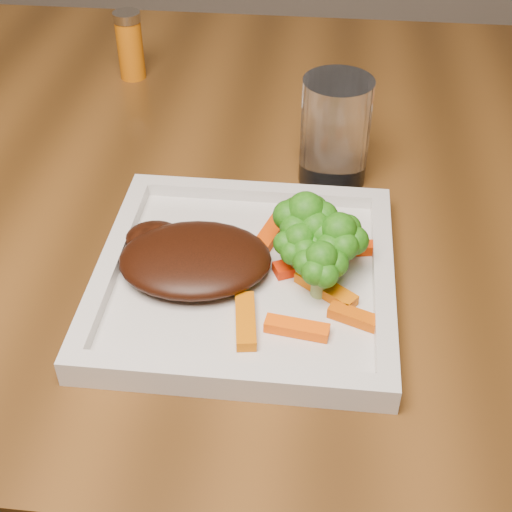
# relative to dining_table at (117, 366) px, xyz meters

# --- Properties ---
(floor) EXTENTS (4.00, 4.00, 0.01)m
(floor) POSITION_rel_dining_table_xyz_m (-0.07, 0.16, -0.38)
(floor) COLOR #472814
(floor) RESTS_ON ground
(dining_table) EXTENTS (1.60, 0.90, 0.75)m
(dining_table) POSITION_rel_dining_table_xyz_m (0.00, 0.00, 0.00)
(dining_table) COLOR #5B3614
(dining_table) RESTS_ON floor
(plate) EXTENTS (0.27, 0.27, 0.01)m
(plate) POSITION_rel_dining_table_xyz_m (0.22, -0.21, 0.38)
(plate) COLOR silver
(plate) RESTS_ON dining_table
(steak) EXTENTS (0.15, 0.12, 0.03)m
(steak) POSITION_rel_dining_table_xyz_m (0.18, -0.20, 0.40)
(steak) COLOR black
(steak) RESTS_ON plate
(broccoli_0) EXTENTS (0.07, 0.07, 0.07)m
(broccoli_0) POSITION_rel_dining_table_xyz_m (0.28, -0.17, 0.42)
(broccoli_0) COLOR #205D0F
(broccoli_0) RESTS_ON plate
(broccoli_1) EXTENTS (0.07, 0.07, 0.06)m
(broccoli_1) POSITION_rel_dining_table_xyz_m (0.31, -0.19, 0.42)
(broccoli_1) COLOR #3A7012
(broccoli_1) RESTS_ON plate
(broccoli_2) EXTENTS (0.06, 0.06, 0.06)m
(broccoli_2) POSITION_rel_dining_table_xyz_m (0.29, -0.22, 0.42)
(broccoli_2) COLOR #2C6410
(broccoli_2) RESTS_ON plate
(broccoli_3) EXTENTS (0.07, 0.07, 0.06)m
(broccoli_3) POSITION_rel_dining_table_xyz_m (0.27, -0.20, 0.42)
(broccoli_3) COLOR #3E7914
(broccoli_3) RESTS_ON plate
(carrot_0) EXTENTS (0.06, 0.02, 0.01)m
(carrot_0) POSITION_rel_dining_table_xyz_m (0.28, -0.27, 0.39)
(carrot_0) COLOR #FF5804
(carrot_0) RESTS_ON plate
(carrot_1) EXTENTS (0.05, 0.03, 0.01)m
(carrot_1) POSITION_rel_dining_table_xyz_m (0.33, -0.26, 0.39)
(carrot_1) COLOR #D05103
(carrot_1) RESTS_ON plate
(carrot_2) EXTENTS (0.03, 0.06, 0.01)m
(carrot_2) POSITION_rel_dining_table_xyz_m (0.23, -0.27, 0.39)
(carrot_2) COLOR #D06403
(carrot_2) RESTS_ON plate
(carrot_3) EXTENTS (0.05, 0.02, 0.01)m
(carrot_3) POSITION_rel_dining_table_xyz_m (0.33, -0.16, 0.39)
(carrot_3) COLOR #D93703
(carrot_3) RESTS_ON plate
(carrot_4) EXTENTS (0.03, 0.06, 0.01)m
(carrot_4) POSITION_rel_dining_table_xyz_m (0.24, -0.14, 0.39)
(carrot_4) COLOR #D43D03
(carrot_4) RESTS_ON plate
(carrot_5) EXTENTS (0.06, 0.05, 0.01)m
(carrot_5) POSITION_rel_dining_table_xyz_m (0.30, -0.22, 0.39)
(carrot_5) COLOR #DC6503
(carrot_5) RESTS_ON plate
(carrot_6) EXTENTS (0.06, 0.04, 0.01)m
(carrot_6) POSITION_rel_dining_table_xyz_m (0.28, -0.19, 0.39)
(carrot_6) COLOR red
(carrot_6) RESTS_ON plate
(spice_shaker) EXTENTS (0.04, 0.04, 0.09)m
(spice_shaker) POSITION_rel_dining_table_xyz_m (0.02, 0.21, 0.42)
(spice_shaker) COLOR #CB670B
(spice_shaker) RESTS_ON dining_table
(drinking_glass) EXTENTS (0.08, 0.08, 0.12)m
(drinking_glass) POSITION_rel_dining_table_xyz_m (0.30, -0.02, 0.44)
(drinking_glass) COLOR white
(drinking_glass) RESTS_ON dining_table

